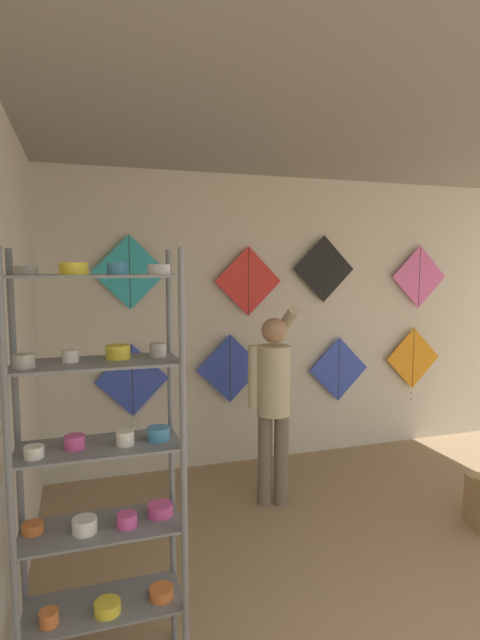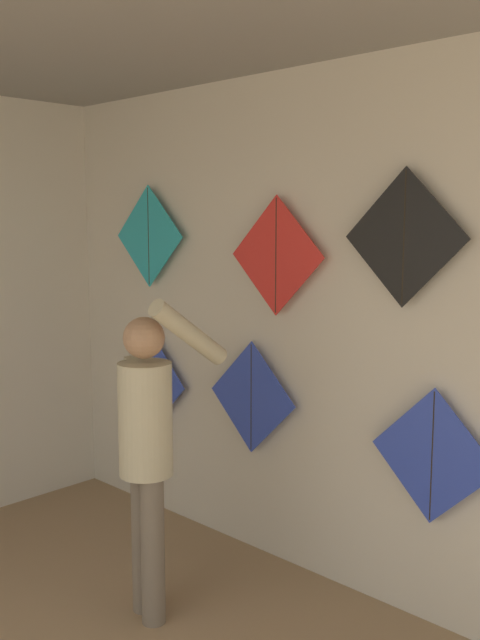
# 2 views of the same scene
# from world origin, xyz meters

# --- Properties ---
(back_panel) EXTENTS (5.40, 0.06, 2.80)m
(back_panel) POSITION_xyz_m (0.00, 3.96, 1.40)
(back_panel) COLOR beige
(back_panel) RESTS_ON ground
(shopkeeper) EXTENTS (0.40, 0.52, 1.63)m
(shopkeeper) POSITION_xyz_m (-0.48, 3.01, 0.92)
(shopkeeper) COLOR #726656
(shopkeeper) RESTS_ON ground
(kite_0) EXTENTS (0.67, 0.04, 0.80)m
(kite_0) POSITION_xyz_m (-1.51, 3.87, 0.89)
(kite_0) COLOR blue
(kite_1) EXTENTS (0.67, 0.01, 0.67)m
(kite_1) POSITION_xyz_m (-0.58, 3.87, 0.96)
(kite_1) COLOR blue
(kite_2) EXTENTS (0.67, 0.01, 0.67)m
(kite_2) POSITION_xyz_m (0.59, 3.87, 0.88)
(kite_2) COLOR blue
(kite_4) EXTENTS (0.67, 0.01, 0.67)m
(kite_4) POSITION_xyz_m (-1.51, 3.87, 1.88)
(kite_4) COLOR #28B2C6
(kite_5) EXTENTS (0.67, 0.01, 0.67)m
(kite_5) POSITION_xyz_m (-0.40, 3.87, 1.79)
(kite_5) COLOR red
(kite_6) EXTENTS (0.67, 0.01, 0.67)m
(kite_6) POSITION_xyz_m (0.40, 3.87, 1.91)
(kite_6) COLOR black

